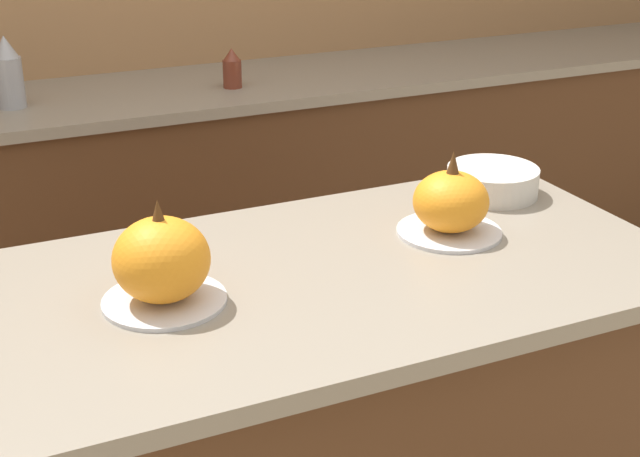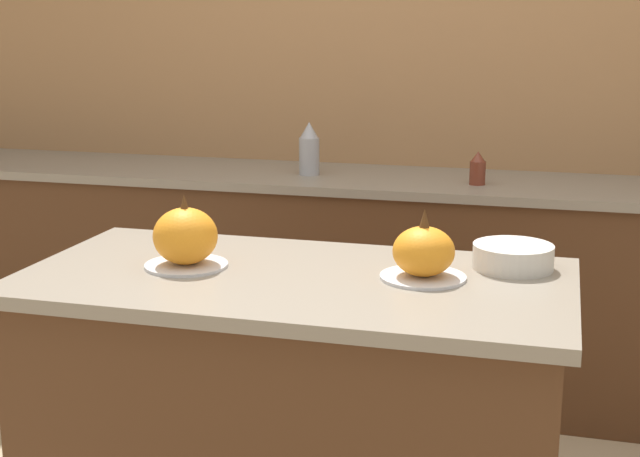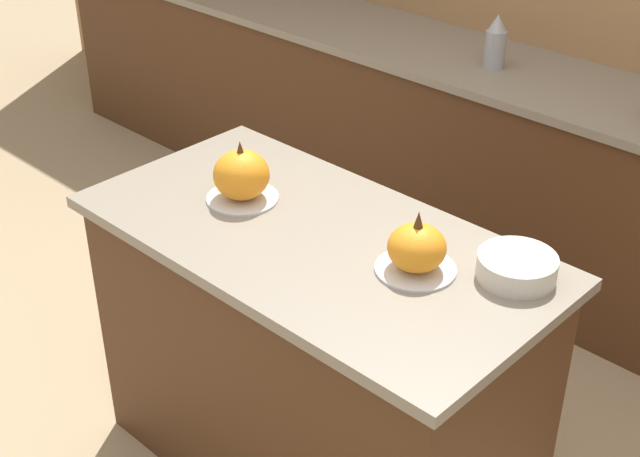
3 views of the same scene
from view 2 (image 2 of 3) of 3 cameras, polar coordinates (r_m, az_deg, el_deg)
wall_back at (r=3.89m, az=6.13°, el=9.09°), size 8.00×0.06×2.50m
kitchen_island at (r=2.39m, az=-1.55°, el=-13.39°), size 1.37×0.70×0.90m
back_counter at (r=3.71m, az=5.00°, el=-3.61°), size 6.00×0.60×0.91m
pumpkin_cake_left at (r=2.30m, az=-8.64°, el=-0.64°), size 0.21×0.21×0.19m
pumpkin_cake_right at (r=2.19m, az=6.65°, el=-1.62°), size 0.21×0.21×0.18m
bottle_tall at (r=3.65m, az=-0.70°, el=5.08°), size 0.08×0.08×0.22m
bottle_short at (r=3.48m, az=10.06°, el=3.79°), size 0.06×0.06×0.13m
mixing_bowl at (r=2.33m, az=12.25°, el=-1.77°), size 0.21×0.21×0.06m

